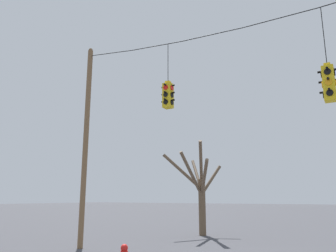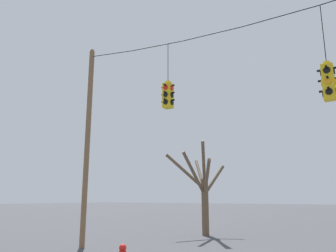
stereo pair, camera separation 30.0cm
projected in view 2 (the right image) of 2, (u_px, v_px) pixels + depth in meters
utility_pole_left at (87, 142)px, 14.88m from camera, size 0.23×0.23×9.14m
span_wire at (277, 11)px, 11.17m from camera, size 17.47×0.03×0.66m
traffic_light_over_intersection at (168, 95)px, 12.97m from camera, size 0.58×0.58×2.72m
traffic_light_near_left_pole at (328, 82)px, 9.90m from camera, size 0.58×0.58×3.17m
bare_tree at (202, 189)px, 18.91m from camera, size 3.38×3.98×5.21m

